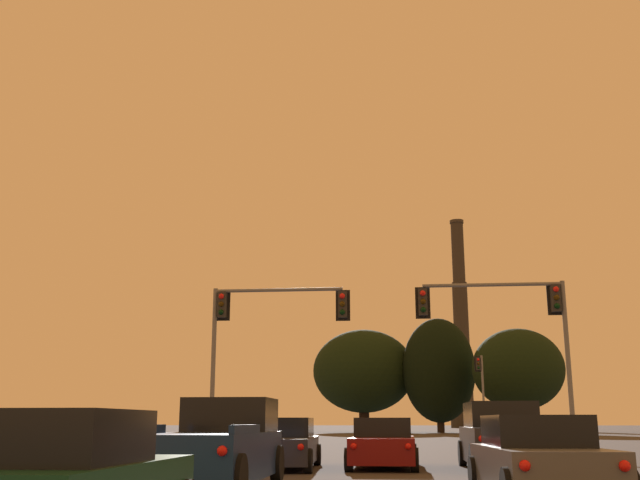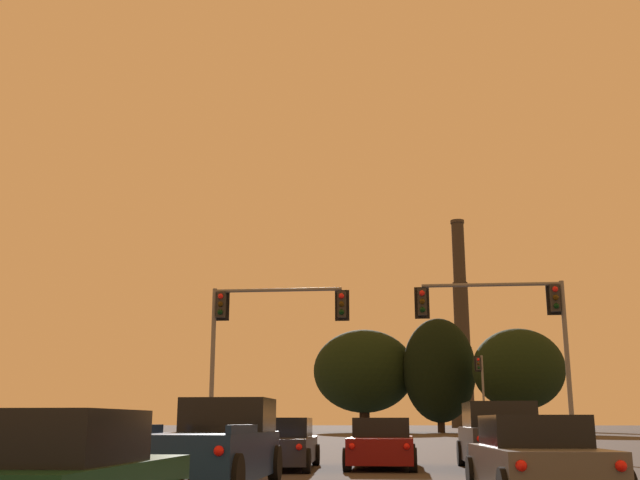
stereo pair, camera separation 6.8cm
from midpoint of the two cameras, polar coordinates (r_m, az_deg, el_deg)
name	(u,v)px [view 2 (the right image)]	position (r m, az deg, el deg)	size (l,w,h in m)	color
pickup_truck_left_lane_second	(213,448)	(15.76, -8.04, -15.40)	(2.21, 5.52, 1.82)	navy
suv_right_lane_front	(499,437)	(22.37, 13.59, -14.37)	(2.12, 4.91, 1.86)	#232328
sedan_right_lane_second	(536,459)	(14.36, 16.27, -15.72)	(2.15, 4.76, 1.43)	#4C4F54
sedan_left_lane_front	(281,445)	(22.37, -2.88, -15.31)	(2.16, 4.77, 1.43)	#232328
sedan_center_lane_front	(382,444)	(22.88, 4.83, -15.25)	(2.03, 4.72, 1.43)	maroon
traffic_light_overhead_right	(515,321)	(29.69, 14.72, -6.03)	(5.82, 0.50, 6.58)	slate
traffic_light_far_right	(481,384)	(62.82, 12.22, -10.67)	(0.78, 0.50, 6.57)	slate
traffic_light_overhead_left	(257,326)	(30.28, -4.75, -6.55)	(5.68, 0.50, 6.60)	slate
smokestack	(463,343)	(172.91, 10.83, -7.74)	(6.35, 6.35, 47.18)	#2B2722
treeline_left_mid	(439,370)	(96.73, 9.09, -9.75)	(9.10, 8.19, 14.18)	black
treeline_center_right	(364,371)	(99.99, 3.39, -9.94)	(13.27, 11.95, 13.23)	black
treeline_center_left	(519,369)	(90.98, 14.91, -9.50)	(10.59, 9.53, 11.96)	black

